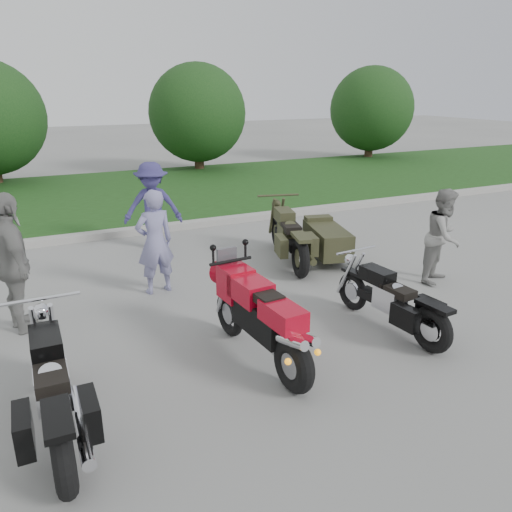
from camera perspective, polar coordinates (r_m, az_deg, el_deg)
name	(u,v)px	position (r m, az deg, el deg)	size (l,w,h in m)	color
ground	(253,358)	(6.21, -0.35, -11.61)	(80.00, 80.00, 0.00)	gray
curb	(141,230)	(11.51, -13.06, 2.87)	(60.00, 0.30, 0.15)	#A29F98
grass_strip	(109,196)	(15.48, -16.50, 6.62)	(60.00, 8.00, 0.14)	#245C1F
tree_mid_right	(197,113)	(19.42, -6.70, 15.92)	(3.60, 3.60, 4.00)	#3F2B1C
tree_far_right	(372,109)	(23.26, 13.07, 16.05)	(3.60, 3.60, 4.00)	#3F2B1C
sportbike_red	(260,316)	(5.87, 0.52, -6.92)	(0.46, 2.14, 1.01)	black
cruiser_left	(55,395)	(5.10, -22.02, -14.51)	(0.38, 2.33, 0.90)	black
cruiser_right	(394,304)	(6.92, 15.53, -5.26)	(0.45, 2.05, 0.79)	black
cruiser_sidecar	(312,240)	(9.36, 6.38, 1.89)	(1.52, 2.37, 0.93)	black
person_stripe	(155,242)	(7.96, -11.49, 1.57)	(0.61, 0.40, 1.67)	#8482B1
person_grey	(444,236)	(8.83, 20.64, 2.14)	(0.77, 0.60, 1.58)	gray
person_denim	(153,207)	(10.12, -11.73, 5.52)	(1.14, 0.66, 1.77)	navy
person_back	(14,264)	(7.23, -25.96, -0.84)	(1.11, 0.46, 1.89)	gray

